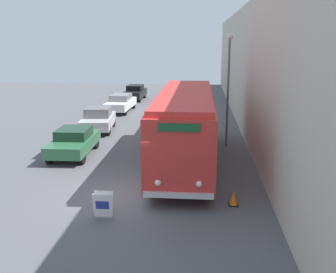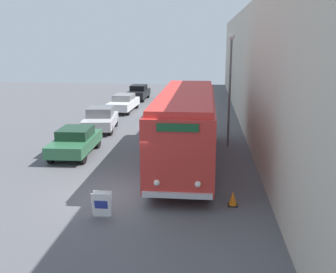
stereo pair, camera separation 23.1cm
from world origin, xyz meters
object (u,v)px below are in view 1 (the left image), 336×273
(streetlamp, at_px, (229,74))
(parked_car_near, at_px, (74,141))
(traffic_cone, at_px, (234,198))
(parked_car_mid, at_px, (98,119))
(parked_car_distant, at_px, (135,92))
(vintage_bus, at_px, (185,124))
(parked_car_far, at_px, (121,103))
(sign_board, at_px, (103,205))

(streetlamp, bearing_deg, parked_car_near, -162.09)
(traffic_cone, bearing_deg, parked_car_mid, 124.79)
(parked_car_near, distance_m, parked_car_distant, 19.82)
(vintage_bus, height_order, parked_car_near, vintage_bus)
(parked_car_mid, relative_size, parked_car_far, 0.88)
(streetlamp, distance_m, parked_car_mid, 9.41)
(sign_board, bearing_deg, parked_car_distant, 97.18)
(vintage_bus, height_order, streetlamp, streetlamp)
(parked_car_mid, height_order, parked_car_distant, parked_car_mid)
(vintage_bus, distance_m, traffic_cone, 5.57)
(sign_board, xyz_separation_m, parked_car_far, (-3.50, 20.21, 0.32))
(parked_car_near, height_order, parked_car_mid, parked_car_mid)
(vintage_bus, bearing_deg, parked_car_distant, 105.96)
(streetlamp, xyz_separation_m, parked_car_distant, (-8.12, 17.23, -3.31))
(sign_board, bearing_deg, vintage_bus, 68.05)
(parked_car_near, relative_size, traffic_cone, 7.97)
(vintage_bus, bearing_deg, sign_board, -111.95)
(sign_board, height_order, parked_car_far, parked_car_far)
(parked_car_distant, xyz_separation_m, traffic_cone, (7.90, -25.61, -0.49))
(parked_car_distant, bearing_deg, sign_board, -81.34)
(vintage_bus, xyz_separation_m, parked_car_far, (-6.02, 13.96, -1.21))
(parked_car_far, height_order, parked_car_distant, parked_car_distant)
(vintage_bus, height_order, traffic_cone, vintage_bus)
(streetlamp, distance_m, traffic_cone, 9.21)
(streetlamp, height_order, traffic_cone, streetlamp)
(parked_car_near, xyz_separation_m, parked_car_mid, (-0.22, 5.75, 0.04))
(traffic_cone, bearing_deg, parked_car_near, 143.41)
(parked_car_mid, xyz_separation_m, parked_car_distant, (0.12, 14.07, -0.03))
(sign_board, relative_size, parked_car_near, 0.20)
(parked_car_near, height_order, parked_car_far, parked_car_far)
(parked_car_near, bearing_deg, sign_board, -66.90)
(vintage_bus, relative_size, parked_car_distant, 2.53)
(parked_car_far, bearing_deg, parked_car_mid, -87.93)
(parked_car_near, xyz_separation_m, parked_car_distant, (-0.09, 19.82, 0.01))
(parked_car_mid, bearing_deg, traffic_cone, -61.15)
(parked_car_distant, bearing_deg, vintage_bus, -72.56)
(parked_car_near, bearing_deg, streetlamp, 16.17)
(parked_car_near, distance_m, traffic_cone, 9.73)
(parked_car_mid, bearing_deg, parked_car_distant, 83.57)
(parked_car_distant, bearing_deg, parked_car_far, -89.40)
(sign_board, relative_size, parked_car_far, 0.18)
(sign_board, distance_m, traffic_cone, 4.70)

